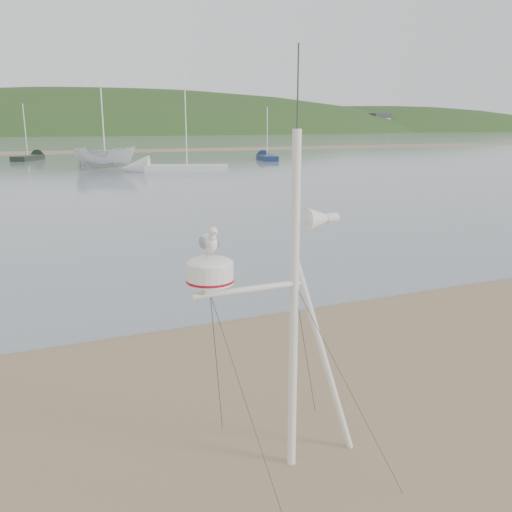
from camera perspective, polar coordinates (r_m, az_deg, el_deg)
name	(u,v)px	position (r m, az deg, el deg)	size (l,w,h in m)	color
ground	(44,502)	(6.23, -21.44, -22.95)	(560.00, 560.00, 0.00)	#896D4F
water	(15,140)	(137.11, -24.00, 11.09)	(560.00, 256.00, 0.04)	gray
sandbar	(16,153)	(75.15, -23.91, 9.89)	(560.00, 7.00, 0.07)	#896D4F
hill_ridge	(68,181)	(241.90, -19.19, 7.47)	(620.00, 180.00, 80.00)	#213B18
far_cottages	(23,123)	(201.08, -23.28, 12.78)	(294.40, 6.30, 8.00)	silver
mast_rig	(290,378)	(5.80, 3.62, -12.67)	(1.93, 2.06, 4.36)	white
boat_white	(104,139)	(45.46, -15.72, 11.81)	(1.84, 1.89, 4.89)	silver
sailboat_white_near	(157,168)	(42.81, -10.41, 9.07)	(8.41, 4.79, 8.14)	silver
sailboat_blue_far	(264,157)	(56.72, 0.87, 10.39)	(2.48, 5.79, 5.64)	#142348
sailboat_dark_mid	(35,157)	(61.26, -22.28, 9.64)	(4.02, 6.03, 6.02)	black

